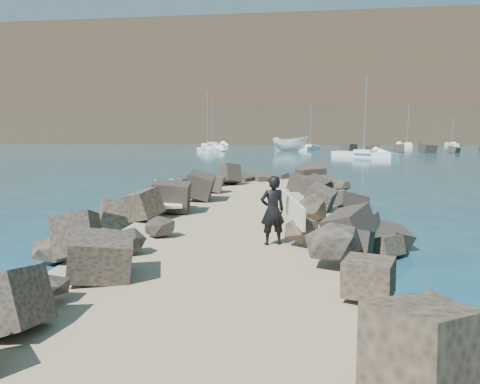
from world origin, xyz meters
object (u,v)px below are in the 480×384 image
Objects in this scene: boat_imported at (290,144)px; surfer_with_board at (275,210)px; sailboat_d at (407,145)px; surfboard_resting at (168,196)px.

surfer_with_board is at bearing -156.08° from boat_imported.
boat_imported is 0.72× the size of sailboat_d.
surfboard_resting is at bearing -159.82° from boat_imported.
surfer_with_board is at bearing -69.03° from surfboard_resting.
surfer_with_board is (3.75, -3.97, 0.36)m from surfboard_resting.
boat_imported is at bearing 64.39° from surfboard_resting.
surfboard_resting is at bearing 133.40° from surfer_with_board.
sailboat_d reaches higher than surfer_with_board.
boat_imported is 60.81m from surfer_with_board.
sailboat_d is (23.01, 82.45, -1.05)m from surfer_with_board.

